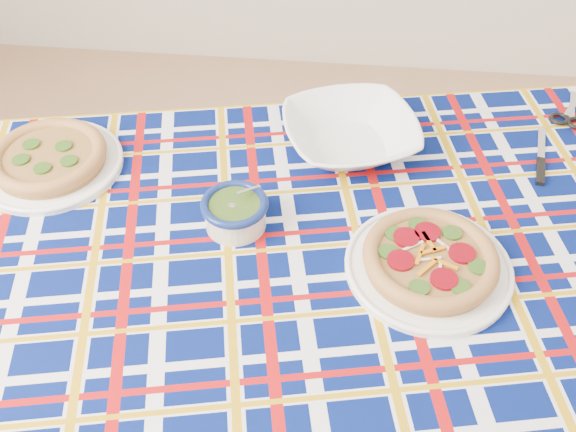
# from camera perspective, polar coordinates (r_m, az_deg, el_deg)

# --- Properties ---
(dining_table) EXTENTS (1.57, 1.16, 0.67)m
(dining_table) POSITION_cam_1_polar(r_m,az_deg,el_deg) (1.11, 3.57, -6.35)
(dining_table) COLOR brown
(dining_table) RESTS_ON floor
(tablecloth) EXTENTS (1.61, 1.20, 0.09)m
(tablecloth) POSITION_cam_1_polar(r_m,az_deg,el_deg) (1.09, 3.62, -5.63)
(tablecloth) COLOR #04114F
(tablecloth) RESTS_ON dining_table
(main_focaccia_plate) EXTENTS (0.30, 0.30, 0.05)m
(main_focaccia_plate) POSITION_cam_1_polar(r_m,az_deg,el_deg) (1.05, 12.52, -3.74)
(main_focaccia_plate) COLOR olive
(main_focaccia_plate) RESTS_ON tablecloth
(pesto_bowl) EXTENTS (0.14, 0.14, 0.07)m
(pesto_bowl) POSITION_cam_1_polar(r_m,az_deg,el_deg) (1.09, -4.74, 0.48)
(pesto_bowl) COLOR #253D10
(pesto_bowl) RESTS_ON tablecloth
(serving_bowl) EXTENTS (0.32, 0.32, 0.06)m
(serving_bowl) POSITION_cam_1_polar(r_m,az_deg,el_deg) (1.26, 5.56, 7.26)
(serving_bowl) COLOR white
(serving_bowl) RESTS_ON tablecloth
(second_focaccia_plate) EXTENTS (0.32, 0.32, 0.05)m
(second_focaccia_plate) POSITION_cam_1_polar(r_m,az_deg,el_deg) (1.29, -20.49, 4.91)
(second_focaccia_plate) COLOR olive
(second_focaccia_plate) RESTS_ON tablecloth
(table_knife) EXTENTS (0.05, 0.19, 0.01)m
(table_knife) POSITION_cam_1_polar(r_m,az_deg,el_deg) (1.37, 21.61, 5.94)
(table_knife) COLOR silver
(table_knife) RESTS_ON tablecloth
(kitchen_scissors) EXTENTS (0.13, 0.18, 0.01)m
(kitchen_scissors) POSITION_cam_1_polar(r_m,az_deg,el_deg) (1.50, 23.99, 9.06)
(kitchen_scissors) COLOR silver
(kitchen_scissors) RESTS_ON tablecloth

